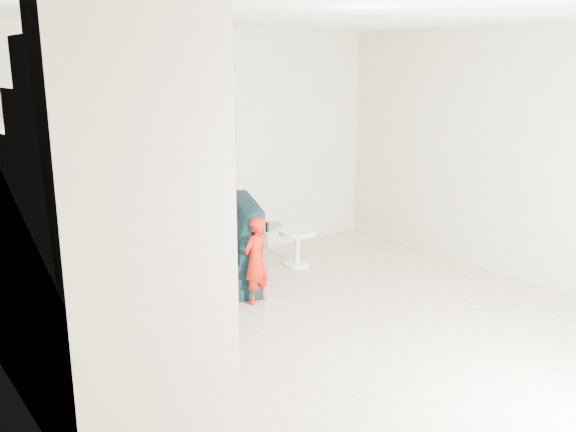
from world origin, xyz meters
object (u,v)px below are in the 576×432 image
Objects in this scene: toddler at (256,260)px; staircase at (94,266)px; armchair at (191,244)px; side_table at (297,242)px.

staircase is (-1.83, -0.75, 0.51)m from toddler.
armchair is 2.26m from staircase.
side_table is at bearing 17.42° from armchair.
toddler is at bearing 22.32° from staircase.
armchair is 1.31m from side_table.
armchair is 0.38× the size of staircase.
staircase is at bearing -153.78° from side_table.
side_table is 3.24m from staircase.
armchair is 3.25× the size of side_table.
toddler is 0.24× the size of staircase.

